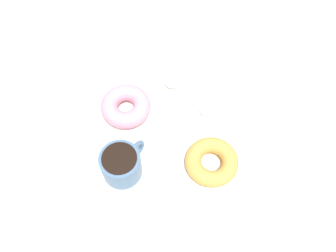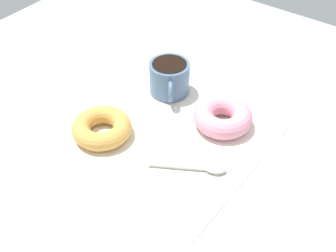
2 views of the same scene
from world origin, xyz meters
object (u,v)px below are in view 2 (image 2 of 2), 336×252
coffee_cup (169,77)px  spoon (204,169)px  donut_near_cup (223,117)px  donut_far (102,128)px

coffee_cup → spoon: size_ratio=0.79×
coffee_cup → donut_near_cup: coffee_cup is taller
donut_far → spoon: (-3.55, 20.02, -1.28)cm
donut_near_cup → coffee_cup: bearing=-99.8°
coffee_cup → spoon: (14.48, 18.01, -3.04)cm
coffee_cup → spoon: coffee_cup is taller
spoon → coffee_cup: bearing=-128.8°
coffee_cup → donut_far: size_ratio=0.87×
coffee_cup → donut_near_cup: 14.49cm
donut_far → spoon: 20.37cm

